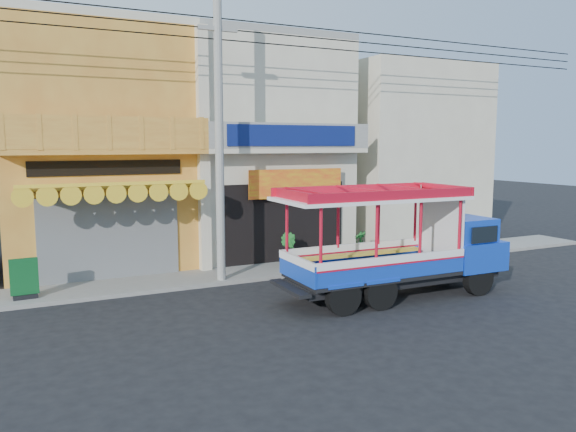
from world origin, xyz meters
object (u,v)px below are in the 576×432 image
object	(u,v)px
songthaew_truck	(409,243)
potted_plant_c	(360,244)
green_sign	(24,282)
potted_plant_b	(290,250)
utility_pole	(224,118)

from	to	relation	value
songthaew_truck	potted_plant_c	distance (m)	4.97
green_sign	potted_plant_b	bearing A→B (deg)	3.15
songthaew_truck	green_sign	xyz separation A→B (m)	(-9.82, 3.92, -0.92)
green_sign	potted_plant_c	xyz separation A→B (m)	(11.27, 0.75, 0.02)
utility_pole	potted_plant_c	bearing A→B (deg)	10.91
potted_plant_c	utility_pole	bearing A→B (deg)	-75.81
songthaew_truck	potted_plant_b	distance (m)	4.72
songthaew_truck	green_sign	world-z (taller)	songthaew_truck
songthaew_truck	potted_plant_b	world-z (taller)	songthaew_truck
utility_pole	green_sign	xyz separation A→B (m)	(-5.63, 0.34, -4.45)
utility_pole	green_sign	world-z (taller)	utility_pole
utility_pole	songthaew_truck	distance (m)	6.55
utility_pole	songthaew_truck	xyz separation A→B (m)	(4.20, -3.58, -3.53)
potted_plant_c	songthaew_truck	bearing A→B (deg)	-13.94
songthaew_truck	green_sign	size ratio (longest dim) A/B	6.08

